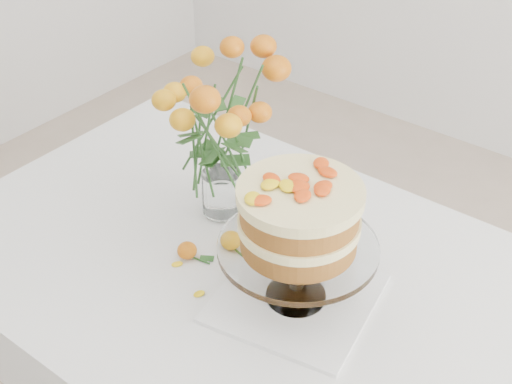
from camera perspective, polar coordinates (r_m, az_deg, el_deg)
table at (r=1.63m, az=-0.60°, el=-7.89°), size 1.43×0.93×0.76m
napkin at (r=1.49m, az=3.20°, el=-8.47°), size 0.36×0.36×0.01m
cake_stand at (r=1.36m, az=3.47°, el=-2.54°), size 0.32×0.32×0.29m
rose_vase at (r=1.57m, az=-3.02°, el=6.15°), size 0.39×0.39×0.46m
loose_rose_near at (r=1.60m, az=-2.01°, el=-4.08°), size 0.09×0.05×0.04m
loose_rose_far at (r=1.59m, az=-5.52°, el=-4.68°), size 0.08×0.04×0.04m
stray_petal_a at (r=1.58m, az=-6.33°, el=-5.77°), size 0.03×0.02×0.00m
stray_petal_b at (r=1.50m, az=-4.58°, el=-8.13°), size 0.03×0.02×0.00m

